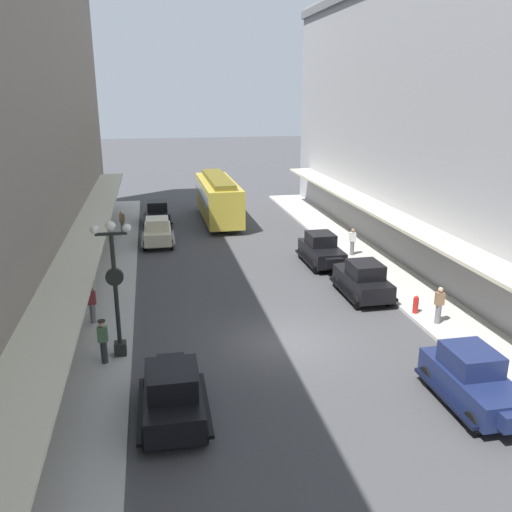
{
  "coord_description": "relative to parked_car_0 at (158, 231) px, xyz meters",
  "views": [
    {
      "loc": [
        -4.91,
        -18.89,
        9.64
      ],
      "look_at": [
        0.0,
        6.0,
        1.8
      ],
      "focal_mm": 37.49,
      "sensor_mm": 36.0,
      "label": 1
    }
  ],
  "objects": [
    {
      "name": "pedestrian_3",
      "position": [
        -2.37,
        2.8,
        0.05
      ],
      "size": [
        0.36,
        0.24,
        1.64
      ],
      "color": "slate",
      "rests_on": "sidewalk_left"
    },
    {
      "name": "streetcar",
      "position": [
        4.74,
        5.88,
        0.96
      ],
      "size": [
        2.57,
        9.61,
        3.46
      ],
      "color": "gold",
      "rests_on": "ground"
    },
    {
      "name": "parked_car_2",
      "position": [
        0.08,
        5.74,
        0.0
      ],
      "size": [
        2.2,
        4.28,
        1.84
      ],
      "color": "black",
      "rests_on": "ground"
    },
    {
      "name": "ground_plane",
      "position": [
        4.68,
        -15.41,
        -0.94
      ],
      "size": [
        200.0,
        200.0,
        0.0
      ],
      "primitive_type": "plane",
      "color": "#424244"
    },
    {
      "name": "sidewalk_right",
      "position": [
        12.18,
        -15.41,
        -0.87
      ],
      "size": [
        3.0,
        60.0,
        0.15
      ],
      "primitive_type": "cube",
      "color": "#B7B5AD",
      "rests_on": "ground"
    },
    {
      "name": "pedestrian_0",
      "position": [
        -3.87,
        -16.87,
        0.07
      ],
      "size": [
        0.36,
        0.28,
        1.67
      ],
      "color": "slate",
      "rests_on": "sidewalk_left"
    },
    {
      "name": "fire_hydrant",
      "position": [
        11.03,
        -14.02,
        -0.38
      ],
      "size": [
        0.24,
        0.24,
        0.82
      ],
      "color": "#B21E19",
      "rests_on": "sidewalk_right"
    },
    {
      "name": "lamp_post_with_clock",
      "position": [
        -1.72,
        -15.51,
        2.04
      ],
      "size": [
        1.42,
        0.44,
        5.16
      ],
      "color": "black",
      "rests_on": "sidewalk_left"
    },
    {
      "name": "parked_car_3",
      "position": [
        9.18,
        -6.09,
        0.0
      ],
      "size": [
        2.17,
        4.27,
        1.84
      ],
      "color": "black",
      "rests_on": "ground"
    },
    {
      "name": "pedestrian_2",
      "position": [
        11.44,
        -15.22,
        0.05
      ],
      "size": [
        0.36,
        0.24,
        1.64
      ],
      "color": "slate",
      "rests_on": "sidewalk_right"
    },
    {
      "name": "pedestrian_1",
      "position": [
        -2.26,
        -16.05,
        0.07
      ],
      "size": [
        0.36,
        0.28,
        1.67
      ],
      "color": "#2D2D33",
      "rests_on": "sidewalk_left"
    },
    {
      "name": "parked_car_5",
      "position": [
        0.05,
        -19.87,
        0.0
      ],
      "size": [
        2.18,
        4.28,
        1.84
      ],
      "color": "black",
      "rests_on": "ground"
    },
    {
      "name": "pedestrian_4",
      "position": [
        11.46,
        -5.05,
        0.05
      ],
      "size": [
        0.36,
        0.24,
        1.64
      ],
      "color": "slate",
      "rests_on": "sidewalk_right"
    },
    {
      "name": "parked_car_1",
      "position": [
        9.57,
        -11.38,
        0.0
      ],
      "size": [
        2.15,
        4.26,
        1.84
      ],
      "color": "black",
      "rests_on": "ground"
    },
    {
      "name": "parked_car_4",
      "position": [
        9.42,
        -20.88,
        0.0
      ],
      "size": [
        2.15,
        4.26,
        1.84
      ],
      "color": "#19234C",
      "rests_on": "ground"
    },
    {
      "name": "sidewalk_left",
      "position": [
        -2.82,
        -15.41,
        -0.87
      ],
      "size": [
        3.0,
        60.0,
        0.15
      ],
      "primitive_type": "cube",
      "color": "#B7B5AD",
      "rests_on": "ground"
    },
    {
      "name": "parked_car_0",
      "position": [
        0.0,
        0.0,
        0.0
      ],
      "size": [
        2.19,
        4.28,
        1.84
      ],
      "color": "beige",
      "rests_on": "ground"
    },
    {
      "name": "pedestrian_5",
      "position": [
        -3.0,
        -12.3,
        0.05
      ],
      "size": [
        0.36,
        0.24,
        1.64
      ],
      "color": "slate",
      "rests_on": "sidewalk_left"
    }
  ]
}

